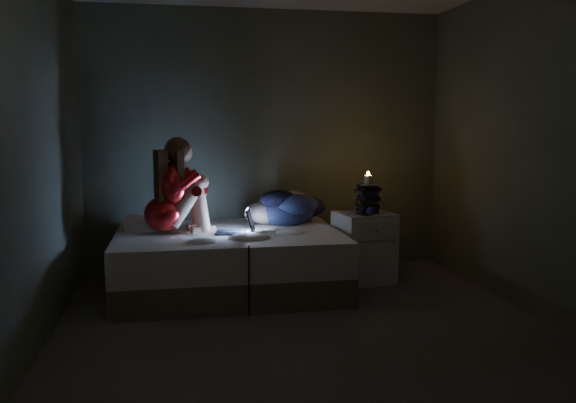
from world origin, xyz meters
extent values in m
cube|color=#453E3B|center=(0.00, 0.00, -0.01)|extent=(3.60, 3.80, 0.02)
cube|color=#454939|center=(0.00, 1.91, 1.30)|extent=(3.60, 0.02, 2.60)
cube|color=#454939|center=(0.00, -1.91, 1.30)|extent=(3.60, 0.02, 2.60)
cube|color=#454939|center=(-1.81, 0.00, 1.30)|extent=(0.02, 3.80, 2.60)
cube|color=#454939|center=(1.81, 0.00, 1.30)|extent=(0.02, 3.80, 2.60)
cube|color=white|center=(-1.16, 1.34, 0.59)|extent=(0.40, 0.28, 0.11)
cube|color=white|center=(0.81, 1.17, 0.33)|extent=(0.56, 0.52, 0.65)
cylinder|color=beige|center=(0.84, 1.20, 0.95)|extent=(0.07, 0.07, 0.08)
cube|color=black|center=(0.73, 1.08, 0.66)|extent=(0.08, 0.15, 0.01)
sphere|color=navy|center=(0.79, 1.03, 0.69)|extent=(0.08, 0.08, 0.08)
camera|label=1|loc=(-0.89, -4.06, 1.47)|focal=37.06mm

